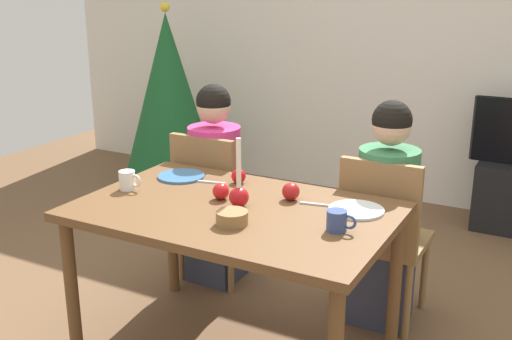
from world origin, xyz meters
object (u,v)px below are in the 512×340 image
Objects in this scene: chair_right at (383,231)px; candle_centerpiece at (239,193)px; apple_near_candle at (221,191)px; apple_by_right_mug at (291,191)px; dining_table at (235,225)px; apple_by_left_plate at (239,176)px; person_right_child at (386,218)px; chair_left at (212,199)px; plate_left at (181,176)px; mug_left at (128,180)px; christmas_tree at (169,94)px; bowl_walnuts at (232,218)px; mug_right at (338,221)px; person_left_child at (215,188)px; plate_right at (356,210)px.

chair_right is 0.83m from candle_centerpiece.
apple_by_right_mug is at bearing 26.75° from apple_near_candle.
dining_table is 17.04× the size of apple_by_right_mug.
apple_by_right_mug is (0.33, -0.10, 0.00)m from apple_by_left_plate.
chair_right is 0.07m from person_right_child.
chair_left reaches higher than plate_left.
chair_right is 11.55× the size of apple_near_candle.
mug_left is 0.48m from apple_near_candle.
bowl_walnuts is at bearing -48.67° from christmas_tree.
candle_centerpiece is 2.58× the size of mug_left.
person_right_child reaches higher than mug_right.
mug_right is 0.43m from bowl_walnuts.
christmas_tree is 2.99m from mug_right.
mug_left reaches higher than apple_by_right_mug.
chair_right reaches higher than apple_near_candle.
apple_near_candle is (-0.20, 0.24, 0.01)m from bowl_walnuts.
dining_table is at bearing -129.71° from chair_right.
chair_right is 0.77× the size of person_left_child.
bowl_walnuts is (-0.41, -0.14, -0.01)m from mug_right.
mug_left is at bearing -168.63° from apple_near_candle.
chair_left is at bearing 147.33° from mug_right.
bowl_walnuts is at bearing -117.02° from person_right_child.
plate_left is (-0.97, -0.39, 0.19)m from person_right_child.
apple_near_candle reaches higher than plate_left.
plate_right is 0.62m from apple_near_candle.
mug_right is (1.00, -0.68, 0.22)m from person_left_child.
bowl_walnuts reaches higher than plate_right.
person_right_child is at bearing 43.16° from apple_near_candle.
person_left_child is 0.73m from apple_near_candle.
mug_left is at bearing -148.20° from person_right_child.
dining_table is at bearing -130.35° from apple_by_right_mug.
person_right_child is at bearing 89.47° from mug_right.
dining_table is 17.97× the size of apple_near_candle.
person_left_child is 0.71m from mug_left.
christmas_tree is 21.38× the size of apple_by_left_plate.
mug_left reaches higher than apple_near_candle.
person_right_child is at bearing 51.75° from dining_table.
christmas_tree reaches higher than plate_right.
plate_right is at bearing 13.80° from apple_near_candle.
person_right_child reaches higher than chair_right.
plate_left is (0.04, -0.36, 0.24)m from chair_left.
chair_right is 0.58× the size of christmas_tree.
mug_right is at bearing -9.24° from apple_near_candle.
plate_right is 1.81× the size of bowl_walnuts.
christmas_tree is 2.83m from plate_right.
apple_by_right_mug is at bearing -179.39° from plate_right.
apple_by_right_mug is (-0.33, -0.43, 0.22)m from person_right_child.
chair_left reaches higher than apple_by_left_plate.
person_left_child is 1.03m from bowl_walnuts.
chair_left reaches higher than bowl_walnuts.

